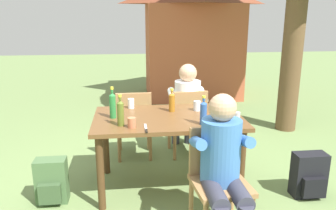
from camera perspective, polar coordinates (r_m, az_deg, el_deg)
name	(u,v)px	position (r m, az deg, el deg)	size (l,w,h in m)	color
ground_plane	(168,185)	(3.70, 0.00, -13.37)	(24.00, 24.00, 0.00)	#6B844C
dining_table	(168,126)	(3.43, 0.00, -3.55)	(1.48, 0.91, 0.77)	brown
chair_far_right	(188,119)	(4.24, 3.39, -2.39)	(0.47, 0.47, 0.87)	#A37547
chair_near_right	(218,174)	(2.87, 8.37, -11.49)	(0.48, 0.48, 0.87)	#A37547
chair_far_left	(134,121)	(4.19, -5.74, -2.70)	(0.44, 0.44, 0.87)	#A37547
person_in_white_shirt	(186,104)	(4.30, 3.11, 0.17)	(0.47, 0.62, 1.18)	white
person_in_plaid_shirt	(223,161)	(2.71, 9.26, -9.34)	(0.47, 0.62, 1.18)	#3D70B2
bottle_olive	(120,112)	(3.13, -8.03, -1.23)	(0.06, 0.06, 0.30)	#566623
bottle_green	(113,105)	(3.36, -9.33, 0.06)	(0.06, 0.06, 0.32)	#287A38
bottle_amber	(172,102)	(3.55, 0.65, 0.57)	(0.06, 0.06, 0.25)	#996019
bottle_blue	(203,112)	(3.15, 6.00, -1.21)	(0.06, 0.06, 0.28)	#2D56A3
cup_steel	(236,117)	(3.28, 11.48, -2.01)	(0.07, 0.07, 0.10)	#B2B7BC
cup_glass	(197,106)	(3.60, 4.92, -0.15)	(0.08, 0.08, 0.10)	silver
cup_terracotta	(132,123)	(3.08, -6.13, -2.97)	(0.08, 0.08, 0.09)	#BC6B47
cup_white	(131,103)	(3.70, -6.26, 0.26)	(0.07, 0.07, 0.11)	white
table_knife	(146,129)	(3.04, -3.74, -4.02)	(0.02, 0.24, 0.01)	silver
backpack_by_near_side	(52,182)	(3.50, -19.05, -12.15)	(0.29, 0.23, 0.44)	#47663D
backpack_by_far_side	(309,176)	(3.69, 22.71, -10.96)	(0.32, 0.23, 0.45)	black
brick_kiosk	(192,35)	(7.39, 4.15, 11.71)	(2.23, 1.68, 2.51)	#B25638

